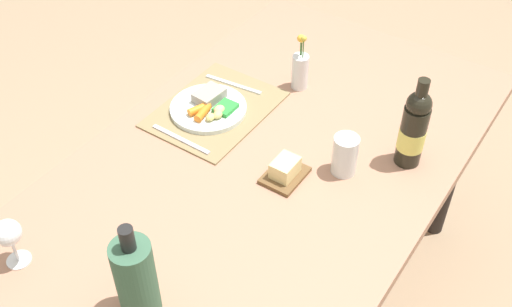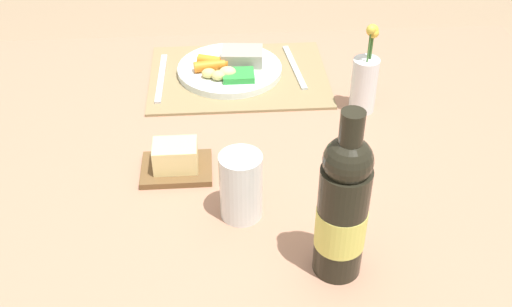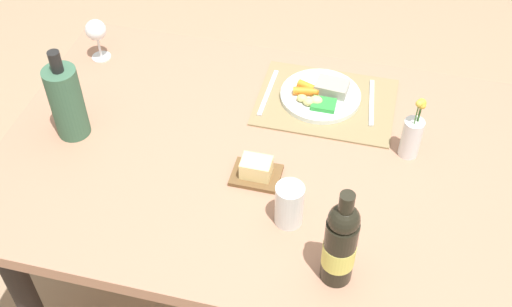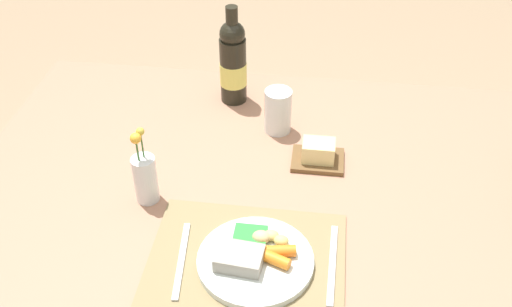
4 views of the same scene
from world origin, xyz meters
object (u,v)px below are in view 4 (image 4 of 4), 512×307
dining_table (291,207)px  butter_dish (318,154)px  knife (332,264)px  wine_bottle (233,62)px  water_tumbler (278,113)px  dinner_plate (255,258)px  fork (181,260)px  flower_vase (145,176)px

dining_table → butter_dish: bearing=55.4°
knife → butter_dish: size_ratio=1.65×
wine_bottle → butter_dish: bearing=-45.3°
knife → butter_dish: 0.34m
dining_table → butter_dish: butter_dish is taller
knife → water_tumbler: 0.49m
dinner_plate → water_tumbler: (-0.00, 0.48, 0.03)m
fork → knife: same height
dinner_plate → water_tumbler: size_ratio=1.98×
dining_table → water_tumbler: (-0.06, 0.21, 0.14)m
dining_table → flower_vase: 0.38m
knife → wine_bottle: size_ratio=0.75×
dinner_plate → fork: dinner_plate is taller
dining_table → flower_vase: (-0.33, -0.10, 0.16)m
flower_vase → wine_bottle: bearing=73.3°
fork → water_tumbler: 0.51m
flower_vase → dinner_plate: bearing=-31.2°
dining_table → fork: fork is taller
flower_vase → wine_bottle: 0.46m
dining_table → dinner_plate: 0.29m
wine_bottle → fork: bearing=-91.0°
knife → butter_dish: (-0.05, 0.34, 0.02)m
flower_vase → butter_dish: (0.39, 0.19, -0.05)m
fork → knife: (0.31, 0.03, 0.00)m
dining_table → dinner_plate: size_ratio=6.56×
dinner_plate → flower_vase: (-0.27, 0.17, 0.05)m
wine_bottle → knife: bearing=-63.2°
dinner_plate → flower_vase: size_ratio=1.22×
fork → flower_vase: 0.23m
dining_table → water_tumbler: size_ratio=13.00×
knife → butter_dish: butter_dish is taller
fork → knife: size_ratio=0.96×
water_tumbler → wine_bottle: 0.20m
dining_table → knife: knife is taller
dining_table → wine_bottle: size_ratio=5.54×
dinner_plate → fork: (-0.15, -0.01, -0.01)m
butter_dish → knife: bearing=-82.2°
dining_table → flower_vase: size_ratio=7.99×
knife → dining_table: bearing=113.1°
fork → wine_bottle: (0.01, 0.62, 0.11)m
water_tumbler → wine_bottle: (-0.14, 0.13, 0.07)m
dinner_plate → fork: bearing=-174.4°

